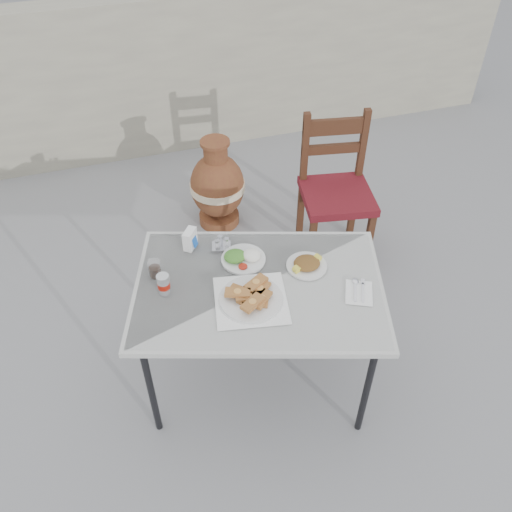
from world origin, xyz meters
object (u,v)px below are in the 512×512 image
object	(u,v)px
pide_plate	(251,296)
chair	(336,190)
terracotta_urn	(217,186)
salad_rice_plate	(243,257)
cola_glass	(155,270)
cafe_table	(259,293)
napkin_holder	(190,239)
soda_can	(164,284)
salad_chopped_plate	(307,264)
condiment_caddy	(221,244)

from	to	relation	value
pide_plate	chair	world-z (taller)	chair
terracotta_urn	salad_rice_plate	bearing A→B (deg)	-97.63
cola_glass	cafe_table	bearing A→B (deg)	-25.11
cola_glass	chair	size ratio (longest dim) A/B	0.09
napkin_holder	pide_plate	bearing A→B (deg)	-31.92
terracotta_urn	soda_can	bearing A→B (deg)	-113.60
soda_can	terracotta_urn	size ratio (longest dim) A/B	0.16
salad_rice_plate	salad_chopped_plate	distance (m)	0.30
napkin_holder	terracotta_urn	xyz separation A→B (m)	(0.37, 0.98, -0.43)
salad_chopped_plate	pide_plate	bearing A→B (deg)	-157.92
cola_glass	salad_chopped_plate	bearing A→B (deg)	-12.69
cafe_table	pide_plate	world-z (taller)	pide_plate
cola_glass	chair	world-z (taller)	chair
salad_chopped_plate	salad_rice_plate	bearing A→B (deg)	153.94
salad_rice_plate	napkin_holder	xyz separation A→B (m)	(-0.21, 0.17, 0.03)
soda_can	chair	bearing A→B (deg)	32.12
cola_glass	napkin_holder	world-z (taller)	napkin_holder
salad_chopped_plate	cola_glass	size ratio (longest dim) A/B	2.25
cafe_table	terracotta_urn	bearing A→B (deg)	84.31
salad_chopped_plate	terracotta_urn	bearing A→B (deg)	95.21
cafe_table	salad_rice_plate	xyz separation A→B (m)	(-0.02, 0.18, 0.07)
terracotta_urn	napkin_holder	bearing A→B (deg)	-110.55
cafe_table	cola_glass	xyz separation A→B (m)	(-0.43, 0.20, 0.08)
salad_rice_plate	cola_glass	distance (m)	0.41
cafe_table	chair	xyz separation A→B (m)	(0.75, 0.81, -0.15)
chair	terracotta_urn	distance (m)	0.82
salad_rice_plate	soda_can	distance (m)	0.40
cola_glass	napkin_holder	xyz separation A→B (m)	(0.20, 0.14, 0.01)
salad_chopped_plate	chair	distance (m)	0.94
salad_chopped_plate	cola_glass	xyz separation A→B (m)	(-0.68, 0.15, 0.02)
soda_can	napkin_holder	bearing A→B (deg)	56.24
pide_plate	salad_rice_plate	world-z (taller)	pide_plate
pide_plate	salad_chopped_plate	distance (m)	0.33
salad_rice_plate	cafe_table	bearing A→B (deg)	-83.30
pide_plate	salad_chopped_plate	xyz separation A→B (m)	(0.31, 0.13, -0.01)
cafe_table	soda_can	world-z (taller)	soda_can
napkin_holder	condiment_caddy	bearing A→B (deg)	16.24
condiment_caddy	chair	distance (m)	1.02
pide_plate	condiment_caddy	xyz separation A→B (m)	(-0.03, 0.37, -0.01)
soda_can	condiment_caddy	xyz separation A→B (m)	(0.32, 0.21, -0.03)
salad_chopped_plate	napkin_holder	distance (m)	0.57
cola_glass	condiment_caddy	world-z (taller)	cola_glass
pide_plate	cola_glass	bearing A→B (deg)	142.98
napkin_holder	salad_rice_plate	bearing A→B (deg)	-2.05
condiment_caddy	terracotta_urn	world-z (taller)	condiment_caddy
pide_plate	terracotta_urn	bearing A→B (deg)	82.15
terracotta_urn	cola_glass	bearing A→B (deg)	-116.61
cola_glass	condiment_caddy	bearing A→B (deg)	15.78
soda_can	cola_glass	distance (m)	0.12
cafe_table	pide_plate	bearing A→B (deg)	-128.63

